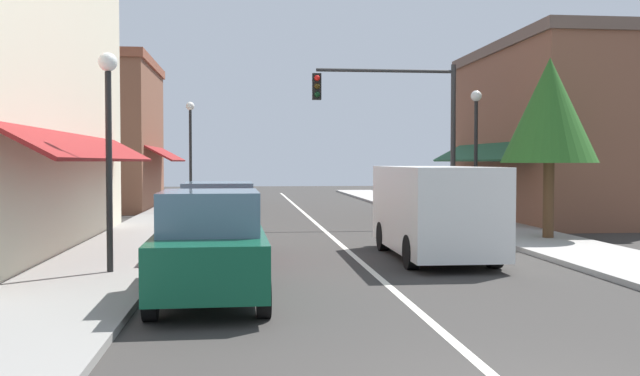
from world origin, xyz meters
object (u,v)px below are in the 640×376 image
object	(u,v)px
street_lamp_right_mid	(476,135)
tree_right_near	(550,111)
parked_car_second_left	(218,222)
street_lamp_left_near	(109,124)
parked_car_nearest_left	(210,246)
street_lamp_left_far	(190,139)
van_in_lane	(434,209)
traffic_signal_mast_arm	(405,115)

from	to	relation	value
street_lamp_right_mid	tree_right_near	size ratio (longest dim) A/B	0.90
parked_car_second_left	tree_right_near	world-z (taller)	tree_right_near
street_lamp_right_mid	street_lamp_left_near	bearing A→B (deg)	-139.16
parked_car_nearest_left	street_lamp_right_mid	xyz separation A→B (m)	(8.15, 11.26, 2.22)
street_lamp_left_far	tree_right_near	xyz separation A→B (m)	(10.68, -11.64, 0.41)
parked_car_nearest_left	street_lamp_right_mid	distance (m)	14.08
parked_car_nearest_left	street_lamp_left_near	size ratio (longest dim) A/B	0.96
van_in_lane	traffic_signal_mast_arm	bearing A→B (deg)	82.00
traffic_signal_mast_arm	street_lamp_left_near	size ratio (longest dim) A/B	1.32
traffic_signal_mast_arm	parked_car_nearest_left	bearing A→B (deg)	-115.35
traffic_signal_mast_arm	street_lamp_left_far	world-z (taller)	traffic_signal_mast_arm
van_in_lane	parked_car_second_left	bearing A→B (deg)	178.56
van_in_lane	tree_right_near	distance (m)	5.61
parked_car_second_left	traffic_signal_mast_arm	size ratio (longest dim) A/B	0.73
parked_car_second_left	street_lamp_right_mid	size ratio (longest dim) A/B	0.91
street_lamp_left_near	street_lamp_left_far	xyz separation A→B (m)	(0.29, 16.60, 0.27)
street_lamp_left_far	street_lamp_left_near	bearing A→B (deg)	-91.01
parked_car_second_left	tree_right_near	xyz separation A→B (m)	(9.00, 2.78, 2.75)
street_lamp_right_mid	street_lamp_left_far	xyz separation A→B (m)	(-9.88, 7.81, 0.11)
parked_car_second_left	van_in_lane	distance (m)	4.94
traffic_signal_mast_arm	street_lamp_left_far	bearing A→B (deg)	142.33
parked_car_second_left	street_lamp_left_near	distance (m)	3.59
parked_car_nearest_left	traffic_signal_mast_arm	size ratio (longest dim) A/B	0.73
traffic_signal_mast_arm	street_lamp_right_mid	xyz separation A→B (m)	(2.00, -1.73, -0.77)
van_in_lane	street_lamp_left_near	distance (m)	7.40
van_in_lane	traffic_signal_mast_arm	world-z (taller)	traffic_signal_mast_arm
van_in_lane	tree_right_near	bearing A→B (deg)	36.41
van_in_lane	street_lamp_left_far	bearing A→B (deg)	114.87
van_in_lane	street_lamp_right_mid	xyz separation A→B (m)	(3.27, 6.78, 1.95)
street_lamp_right_mid	tree_right_near	world-z (taller)	tree_right_near
street_lamp_left_near	street_lamp_right_mid	bearing A→B (deg)	40.84
street_lamp_left_far	traffic_signal_mast_arm	bearing A→B (deg)	-37.67
parked_car_second_left	street_lamp_right_mid	distance (m)	10.77
street_lamp_left_near	street_lamp_right_mid	xyz separation A→B (m)	(10.17, 8.79, 0.16)
parked_car_nearest_left	tree_right_near	world-z (taller)	tree_right_near
tree_right_near	van_in_lane	bearing A→B (deg)	-144.11
parked_car_nearest_left	street_lamp_left_near	world-z (taller)	street_lamp_left_near
parked_car_second_left	street_lamp_left_far	world-z (taller)	street_lamp_left_far
tree_right_near	street_lamp_left_near	bearing A→B (deg)	-155.69
street_lamp_left_near	tree_right_near	world-z (taller)	tree_right_near
parked_car_second_left	van_in_lane	bearing A→B (deg)	-3.43
van_in_lane	street_lamp_left_far	size ratio (longest dim) A/B	1.09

